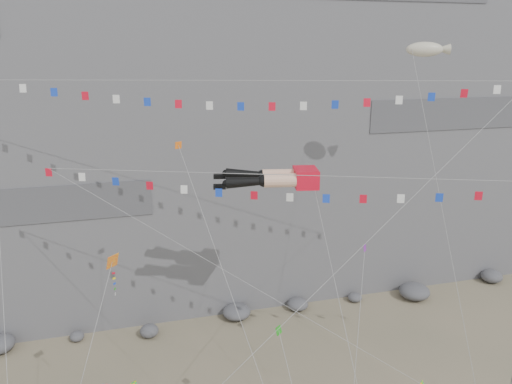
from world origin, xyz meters
TOP-DOWN VIEW (x-y plane):
  - cliff at (0.00, 32.00)m, footprint 80.00×28.00m
  - talus_boulders at (0.00, 17.00)m, footprint 60.00×3.00m
  - legs_kite at (0.90, 8.10)m, footprint 7.31×17.40m
  - flag_banner_upper at (-0.43, 8.69)m, footprint 33.50×17.66m
  - flag_banner_lower at (2.07, 5.27)m, footprint 32.13×13.98m
  - harlequin_kite at (-10.15, 3.21)m, footprint 5.64×7.67m
  - blimp_windsock at (12.31, 9.38)m, footprint 3.90×12.61m
  - small_kite_a at (-5.61, 7.13)m, footprint 5.28×13.45m
  - small_kite_b at (5.84, 4.42)m, footprint 5.90×9.89m
  - small_kite_c at (-1.26, 0.70)m, footprint 1.35×7.47m

SIDE VIEW (x-z plane):
  - talus_boulders at x=0.00m, z-range 0.00..1.20m
  - small_kite_c at x=-1.26m, z-range 2.92..13.82m
  - small_kite_b at x=5.84m, z-range 3.18..18.67m
  - harlequin_kite at x=-10.15m, z-range 5.14..20.33m
  - legs_kite at x=0.90m, z-range 4.67..26.40m
  - flag_banner_lower at x=2.07m, z-range 5.66..26.98m
  - small_kite_a at x=-5.61m, z-range 6.27..29.07m
  - flag_banner_upper at x=-0.43m, z-range 7.37..36.65m
  - blimp_windsock at x=12.31m, z-range 10.66..37.14m
  - cliff at x=0.00m, z-range 0.00..50.00m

